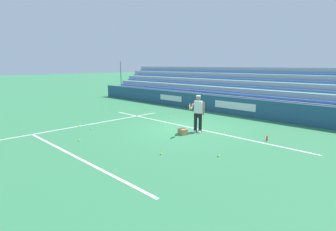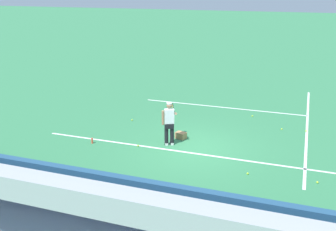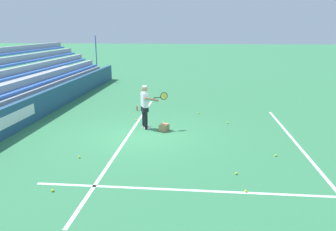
% 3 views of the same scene
% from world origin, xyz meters
% --- Properties ---
extents(ground_plane, '(160.00, 160.00, 0.00)m').
position_xyz_m(ground_plane, '(0.00, 0.00, 0.00)').
color(ground_plane, '#337A4C').
extents(court_baseline_white, '(12.00, 0.10, 0.01)m').
position_xyz_m(court_baseline_white, '(0.00, -0.50, 0.00)').
color(court_baseline_white, white).
rests_on(court_baseline_white, ground).
extents(court_sideline_white, '(0.10, 12.00, 0.01)m').
position_xyz_m(court_sideline_white, '(4.11, 4.00, 0.00)').
color(court_sideline_white, white).
rests_on(court_sideline_white, ground).
extents(court_service_line_white, '(8.22, 0.10, 0.01)m').
position_xyz_m(court_service_line_white, '(0.00, 5.50, 0.00)').
color(court_service_line_white, white).
rests_on(court_service_line_white, ground).
extents(back_wall_sponsor_board, '(27.94, 0.25, 1.10)m').
position_xyz_m(back_wall_sponsor_board, '(0.01, -4.96, 0.55)').
color(back_wall_sponsor_board, navy).
rests_on(back_wall_sponsor_board, ground).
extents(bleacher_stand, '(26.55, 3.20, 3.40)m').
position_xyz_m(bleacher_stand, '(0.00, -7.19, 0.76)').
color(bleacher_stand, '#9EA3A8').
rests_on(bleacher_stand, ground).
extents(tennis_player, '(0.56, 1.07, 1.71)m').
position_xyz_m(tennis_player, '(-0.95, -0.00, 0.89)').
color(tennis_player, black).
rests_on(tennis_player, ground).
extents(ball_box_cardboard, '(0.47, 0.40, 0.26)m').
position_xyz_m(ball_box_cardboard, '(-0.72, 0.76, 0.13)').
color(ball_box_cardboard, '#A87F51').
rests_on(ball_box_cardboard, ground).
extents(tennis_ball_midcourt, '(0.07, 0.07, 0.07)m').
position_xyz_m(tennis_ball_midcourt, '(4.08, 3.27, 0.03)').
color(tennis_ball_midcourt, '#CCE533').
rests_on(tennis_ball_midcourt, ground).
extents(tennis_ball_far_left, '(0.07, 0.07, 0.07)m').
position_xyz_m(tennis_ball_far_left, '(2.33, -1.54, 0.03)').
color(tennis_ball_far_left, '#CCE533').
rests_on(tennis_ball_far_left, ground).
extents(tennis_ball_by_box, '(0.07, 0.07, 0.07)m').
position_xyz_m(tennis_ball_by_box, '(1.64, 4.51, 0.03)').
color(tennis_ball_by_box, '#CCE533').
rests_on(tennis_ball_by_box, ground).
extents(tennis_ball_toward_net, '(0.07, 0.07, 0.07)m').
position_xyz_m(tennis_ball_toward_net, '(3.08, 3.15, 0.03)').
color(tennis_ball_toward_net, '#CCE533').
rests_on(tennis_ball_toward_net, ground).
extents(tennis_ball_far_right, '(0.07, 0.07, 0.07)m').
position_xyz_m(tennis_ball_far_right, '(-2.03, -0.59, 0.03)').
color(tennis_ball_far_right, '#CCE533').
rests_on(tennis_ball_far_right, ground).
extents(tennis_ball_stray_back, '(0.07, 0.07, 0.07)m').
position_xyz_m(tennis_ball_stray_back, '(4.50, -1.42, 0.03)').
color(tennis_ball_stray_back, '#CCE533').
rests_on(tennis_ball_stray_back, ground).
extents(tennis_ball_near_player, '(0.07, 0.07, 0.07)m').
position_xyz_m(tennis_ball_near_player, '(-1.96, 3.32, 0.03)').
color(tennis_ball_near_player, '#CCE533').
rests_on(tennis_ball_near_player, ground).
extents(tennis_ball_on_baseline, '(0.07, 0.07, 0.07)m').
position_xyz_m(tennis_ball_on_baseline, '(-3.50, 2.08, 0.03)').
color(tennis_ball_on_baseline, '#CCE533').
rests_on(tennis_ball_on_baseline, ground).
extents(water_bottle, '(0.07, 0.07, 0.22)m').
position_xyz_m(water_bottle, '(-3.86, -0.90, 0.11)').
color(water_bottle, '#EA4C33').
rests_on(water_bottle, ground).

